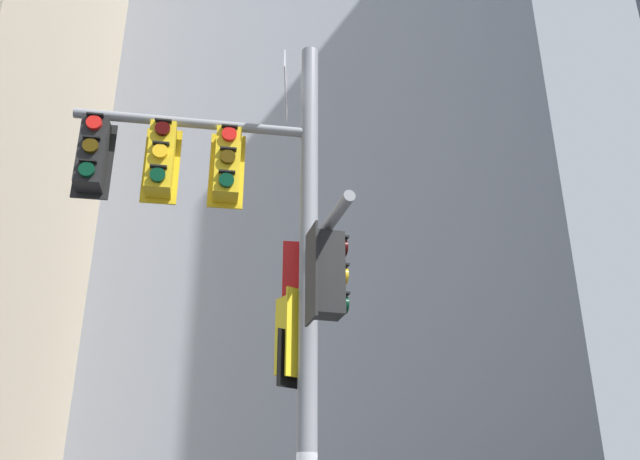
# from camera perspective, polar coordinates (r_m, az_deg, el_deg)

# --- Properties ---
(building_mid_block) EXTENTS (16.90, 16.90, 50.40)m
(building_mid_block) POSITION_cam_1_polar(r_m,az_deg,el_deg) (37.00, 0.72, 15.83)
(building_mid_block) COLOR #9399A3
(building_mid_block) RESTS_ON ground
(signal_pole_assembly) EXTENTS (3.86, 2.32, 8.25)m
(signal_pole_assembly) POSITION_cam_1_polar(r_m,az_deg,el_deg) (8.77, -5.42, -2.32)
(signal_pole_assembly) COLOR gray
(signal_pole_assembly) RESTS_ON ground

